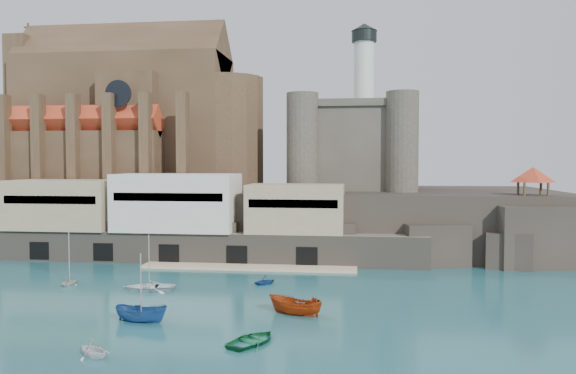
{
  "coord_description": "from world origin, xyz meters",
  "views": [
    {
      "loc": [
        17.03,
        -58.2,
        14.88
      ],
      "look_at": [
        5.77,
        32.0,
        10.73
      ],
      "focal_mm": 35.0,
      "sensor_mm": 36.0,
      "label": 1
    }
  ],
  "objects_px": {
    "boat_1": "(93,356)",
    "boat_2": "(141,322)",
    "castle_keep": "(353,142)",
    "pavilion": "(533,176)",
    "church": "(135,122)"
  },
  "relations": [
    {
      "from": "boat_1",
      "to": "boat_2",
      "type": "relative_size",
      "value": 0.62
    },
    {
      "from": "castle_keep",
      "to": "boat_1",
      "type": "distance_m",
      "value": 64.85
    },
    {
      "from": "boat_1",
      "to": "boat_2",
      "type": "height_order",
      "value": "boat_2"
    },
    {
      "from": "castle_keep",
      "to": "boat_1",
      "type": "relative_size",
      "value": 9.1
    },
    {
      "from": "church",
      "to": "castle_keep",
      "type": "relative_size",
      "value": 1.6
    },
    {
      "from": "boat_1",
      "to": "church",
      "type": "bearing_deg",
      "value": 50.73
    },
    {
      "from": "pavilion",
      "to": "boat_2",
      "type": "relative_size",
      "value": 1.23
    },
    {
      "from": "boat_2",
      "to": "church",
      "type": "bearing_deg",
      "value": 29.02
    },
    {
      "from": "castle_keep",
      "to": "boat_1",
      "type": "xyz_separation_m",
      "value": [
        -19.05,
        -59.22,
        -18.31
      ]
    },
    {
      "from": "castle_keep",
      "to": "pavilion",
      "type": "xyz_separation_m",
      "value": [
        25.92,
        -15.08,
        -5.59
      ]
    },
    {
      "from": "boat_1",
      "to": "castle_keep",
      "type": "bearing_deg",
      "value": 13.47
    },
    {
      "from": "boat_2",
      "to": "castle_keep",
      "type": "bearing_deg",
      "value": -14.5
    },
    {
      "from": "boat_1",
      "to": "boat_2",
      "type": "distance_m",
      "value": 9.27
    },
    {
      "from": "church",
      "to": "castle_keep",
      "type": "height_order",
      "value": "church"
    },
    {
      "from": "church",
      "to": "boat_2",
      "type": "relative_size",
      "value": 9.03
    }
  ]
}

